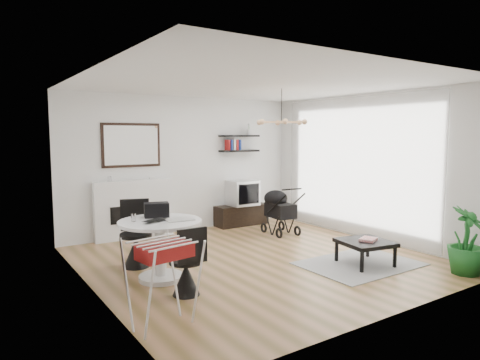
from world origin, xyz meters
TOP-DOWN VIEW (x-y plane):
  - floor at (0.00, 0.00)m, footprint 5.00×5.00m
  - ceiling at (0.00, 0.00)m, footprint 5.00×5.00m
  - wall_back at (0.00, 2.50)m, footprint 5.00×0.00m
  - wall_left at (-2.50, 0.00)m, footprint 0.00×5.00m
  - wall_right at (2.50, 0.00)m, footprint 0.00×5.00m
  - sheer_curtain at (2.40, 0.20)m, footprint 0.04×3.60m
  - fireplace at (-1.10, 2.42)m, footprint 1.50×0.17m
  - shelf_lower at (1.24, 2.37)m, footprint 0.90×0.25m
  - shelf_upper at (1.24, 2.37)m, footprint 0.90×0.25m
  - pendant_lamp at (0.70, 0.30)m, footprint 0.90×0.90m
  - tv_console at (1.24, 2.29)m, footprint 1.17×0.41m
  - crt_tv at (1.25, 2.28)m, footprint 0.61×0.53m
  - dining_table at (-1.63, -0.04)m, footprint 1.11×1.11m
  - laptop at (-1.70, -0.13)m, footprint 0.41×0.35m
  - black_bag at (-1.57, 0.22)m, footprint 0.37×0.29m
  - newspaper at (-1.40, -0.13)m, footprint 0.39×0.33m
  - drinking_glass at (-1.94, 0.11)m, footprint 0.06×0.06m
  - chair_far at (-1.70, 0.71)m, footprint 0.51×0.52m
  - chair_near at (-1.59, -0.74)m, footprint 0.41×0.41m
  - drying_rack at (-2.18, -1.39)m, footprint 0.68×0.65m
  - stroller at (1.41, 1.22)m, footprint 0.54×0.81m
  - rug at (1.14, -1.05)m, footprint 1.72×1.24m
  - coffee_table at (1.19, -1.11)m, footprint 0.81×0.81m
  - magazines at (1.23, -1.13)m, footprint 0.32×0.29m
  - potted_plant at (2.02, -2.17)m, footprint 0.65×0.65m

SIDE VIEW (x-z plane):
  - floor at x=0.00m, z-range 0.00..0.00m
  - rug at x=1.14m, z-range 0.00..0.01m
  - tv_console at x=1.24m, z-range 0.00..0.44m
  - chair_near at x=-1.59m, z-range -0.16..0.70m
  - chair_far at x=-1.70m, z-range -0.18..0.80m
  - coffee_table at x=1.19m, z-range 0.15..0.51m
  - magazines at x=1.23m, z-range 0.37..0.41m
  - stroller at x=1.41m, z-range -0.07..0.89m
  - potted_plant at x=2.02m, z-range 0.00..0.94m
  - drying_rack at x=-2.18m, z-range 0.02..0.92m
  - dining_table at x=-1.63m, z-range 0.13..0.94m
  - fireplace at x=-1.10m, z-range -0.39..1.77m
  - crt_tv at x=1.25m, z-range 0.44..0.97m
  - newspaper at x=-1.40m, z-range 0.81..0.82m
  - laptop at x=-1.70m, z-range 0.81..0.84m
  - drinking_glass at x=-1.94m, z-range 0.81..0.91m
  - black_bag at x=-1.57m, z-range 0.81..1.01m
  - wall_back at x=0.00m, z-range -1.15..3.85m
  - wall_left at x=-2.50m, z-range -1.15..3.85m
  - wall_right at x=2.50m, z-range -1.15..3.85m
  - sheer_curtain at x=2.40m, z-range 0.05..2.65m
  - shelf_lower at x=1.24m, z-range 1.58..1.62m
  - shelf_upper at x=1.24m, z-range 1.90..1.94m
  - pendant_lamp at x=0.70m, z-range 2.10..2.20m
  - ceiling at x=0.00m, z-range 2.70..2.70m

